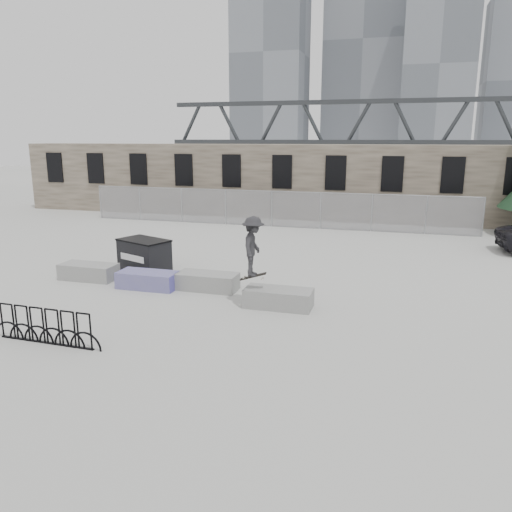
# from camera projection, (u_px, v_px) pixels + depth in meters

# --- Properties ---
(ground) EXTENTS (120.00, 120.00, 0.00)m
(ground) POSITION_uv_depth(u_px,v_px,m) (179.00, 289.00, 16.57)
(ground) COLOR #B6B6B1
(ground) RESTS_ON ground
(stone_wall) EXTENTS (36.00, 2.58, 4.50)m
(stone_wall) POSITION_uv_depth(u_px,v_px,m) (287.00, 181.00, 31.23)
(stone_wall) COLOR brown
(stone_wall) RESTS_ON ground
(chainlink_fence) EXTENTS (22.06, 0.06, 2.02)m
(chainlink_fence) POSITION_uv_depth(u_px,v_px,m) (272.00, 208.00, 28.02)
(chainlink_fence) COLOR gray
(chainlink_fence) RESTS_ON ground
(planter_far_left) EXTENTS (2.00, 0.90, 0.56)m
(planter_far_left) POSITION_uv_depth(u_px,v_px,m) (89.00, 271.00, 17.69)
(planter_far_left) COLOR #959592
(planter_far_left) RESTS_ON ground
(planter_center_left) EXTENTS (2.00, 0.90, 0.56)m
(planter_center_left) POSITION_uv_depth(u_px,v_px,m) (148.00, 279.00, 16.66)
(planter_center_left) COLOR #3C349D
(planter_center_left) RESTS_ON ground
(planter_center_right) EXTENTS (2.00, 0.90, 0.56)m
(planter_center_right) POSITION_uv_depth(u_px,v_px,m) (207.00, 281.00, 16.49)
(planter_center_right) COLOR #959592
(planter_center_right) RESTS_ON ground
(planter_offset) EXTENTS (2.00, 0.90, 0.56)m
(planter_offset) POSITION_uv_depth(u_px,v_px,m) (278.00, 297.00, 14.77)
(planter_offset) COLOR #959592
(planter_offset) RESTS_ON ground
(dumpster) EXTENTS (2.18, 1.77, 1.24)m
(dumpster) POSITION_uv_depth(u_px,v_px,m) (144.00, 256.00, 18.57)
(dumpster) COLOR black
(dumpster) RESTS_ON ground
(bike_rack) EXTENTS (3.14, 0.14, 0.90)m
(bike_rack) POSITION_uv_depth(u_px,v_px,m) (45.00, 327.00, 12.12)
(bike_rack) COLOR black
(bike_rack) RESTS_ON ground
(skyline_towers) EXTENTS (58.00, 28.00, 48.00)m
(skyline_towers) POSITION_uv_depth(u_px,v_px,m) (367.00, 56.00, 99.73)
(skyline_towers) COLOR slate
(skyline_towers) RESTS_ON ground
(truss_bridge) EXTENTS (70.00, 3.00, 9.80)m
(truss_bridge) POSITION_uv_depth(u_px,v_px,m) (428.00, 144.00, 64.35)
(truss_bridge) COLOR #2D3033
(truss_bridge) RESTS_ON ground
(skateboarder) EXTENTS (0.80, 1.18, 1.91)m
(skateboarder) POSITION_uv_depth(u_px,v_px,m) (253.00, 246.00, 14.50)
(skateboarder) COLOR #28272A
(skateboarder) RESTS_ON ground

